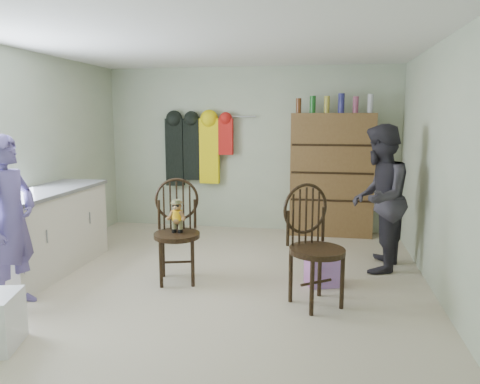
% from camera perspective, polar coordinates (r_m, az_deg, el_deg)
% --- Properties ---
extents(ground_plane, '(5.00, 5.00, 0.00)m').
position_cam_1_polar(ground_plane, '(5.12, -3.21, -10.84)').
color(ground_plane, beige).
rests_on(ground_plane, ground).
extents(room_walls, '(5.00, 5.00, 5.00)m').
position_cam_1_polar(room_walls, '(5.33, -2.04, 7.32)').
color(room_walls, '#B5BFA0').
rests_on(room_walls, ground).
extents(counter, '(0.64, 1.86, 0.94)m').
position_cam_1_polar(counter, '(5.74, -22.63, -4.42)').
color(counter, silver).
rests_on(counter, ground).
extents(chair_front, '(0.60, 0.60, 1.10)m').
position_cam_1_polar(chair_front, '(5.04, -7.70, -4.00)').
color(chair_front, black).
rests_on(chair_front, ground).
extents(chair_far, '(0.70, 0.70, 1.13)m').
position_cam_1_polar(chair_far, '(4.43, 8.88, -5.88)').
color(chair_far, black).
rests_on(chair_far, ground).
extents(striped_bag, '(0.41, 0.37, 0.36)m').
position_cam_1_polar(striped_bag, '(5.04, 10.11, -9.13)').
color(striped_bag, '#E572C7').
rests_on(striped_bag, ground).
extents(person_left, '(0.39, 0.59, 1.60)m').
position_cam_1_polar(person_left, '(4.75, -26.15, -3.33)').
color(person_left, '#5D5195').
rests_on(person_left, ground).
extents(person_right, '(0.82, 0.94, 1.67)m').
position_cam_1_polar(person_right, '(5.52, 16.56, -0.74)').
color(person_right, '#2D2B33').
rests_on(person_right, ground).
extents(dresser, '(1.20, 0.39, 2.07)m').
position_cam_1_polar(dresser, '(7.02, 11.12, 2.16)').
color(dresser, brown).
rests_on(dresser, ground).
extents(coat_rack, '(1.42, 0.12, 1.09)m').
position_cam_1_polar(coat_rack, '(7.34, -5.32, 5.23)').
color(coat_rack, '#99999E').
rests_on(coat_rack, ground).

